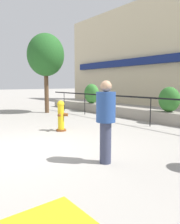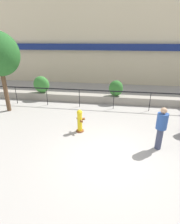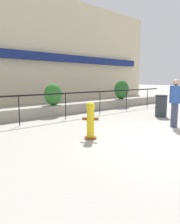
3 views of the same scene
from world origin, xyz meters
TOP-DOWN VIEW (x-y plane):
  - ground_plane at (0.00, 0.00)m, footprint 120.00×120.00m
  - building_facade at (0.00, 11.98)m, footprint 30.00×1.36m
  - planter_wall_low at (0.00, 6.00)m, footprint 18.00×0.70m
  - fence_railing_segment at (-0.00, 4.90)m, footprint 15.00×0.05m
  - hedge_bush_0 at (-5.08, 6.00)m, footprint 1.13×0.70m
  - hedge_bush_1 at (0.09, 6.00)m, footprint 0.92×0.70m
  - fire_hydrant at (-1.44, 1.74)m, footprint 0.50×0.50m
  - pedestrian at (1.88, 0.85)m, footprint 0.52×0.52m

SIDE VIEW (x-z plane):
  - ground_plane at x=0.00m, z-range 0.00..0.00m
  - planter_wall_low at x=0.00m, z-range 0.00..0.50m
  - fire_hydrant at x=-1.44m, z-range 0.01..1.09m
  - pedestrian at x=1.88m, z-range 0.12..1.85m
  - fence_railing_segment at x=0.00m, z-range 0.44..1.59m
  - hedge_bush_1 at x=0.09m, z-range 0.50..1.54m
  - hedge_bush_0 at x=-5.08m, z-range 0.50..1.66m
  - building_facade at x=0.00m, z-range -0.01..7.99m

